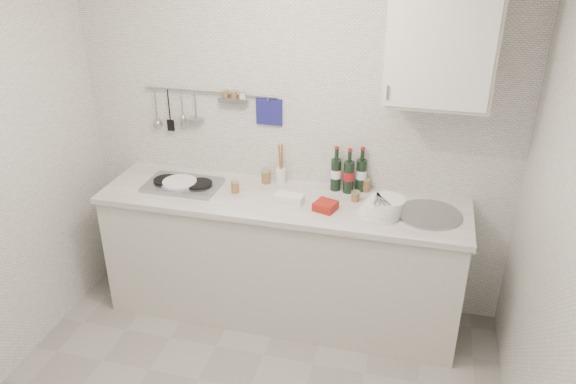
# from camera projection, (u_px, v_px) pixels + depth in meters

# --- Properties ---
(back_wall) EXTENTS (3.00, 0.02, 2.50)m
(back_wall) POSITION_uv_depth(u_px,v_px,m) (293.00, 136.00, 3.81)
(back_wall) COLOR silver
(back_wall) RESTS_ON floor
(wall_right) EXTENTS (0.02, 2.80, 2.50)m
(wall_right) POSITION_uv_depth(u_px,v_px,m) (570.00, 287.00, 2.26)
(wall_right) COLOR silver
(wall_right) RESTS_ON floor
(counter) EXTENTS (2.44, 0.64, 0.96)m
(counter) POSITION_uv_depth(u_px,v_px,m) (283.00, 260.00, 3.91)
(counter) COLOR beige
(counter) RESTS_ON floor
(wall_rail) EXTENTS (0.98, 0.09, 0.34)m
(wall_rail) POSITION_uv_depth(u_px,v_px,m) (207.00, 106.00, 3.84)
(wall_rail) COLOR #93969B
(wall_rail) RESTS_ON back_wall
(wall_cabinet) EXTENTS (0.60, 0.38, 0.70)m
(wall_cabinet) POSITION_uv_depth(u_px,v_px,m) (441.00, 43.00, 3.14)
(wall_cabinet) COLOR beige
(wall_cabinet) RESTS_ON back_wall
(plate_stack_hob) EXTENTS (0.26, 0.25, 0.05)m
(plate_stack_hob) POSITION_uv_depth(u_px,v_px,m) (178.00, 184.00, 3.83)
(plate_stack_hob) COLOR #4C55AE
(plate_stack_hob) RESTS_ON counter
(plate_stack_sink) EXTENTS (0.29, 0.27, 0.12)m
(plate_stack_sink) POSITION_uv_depth(u_px,v_px,m) (383.00, 207.00, 3.47)
(plate_stack_sink) COLOR white
(plate_stack_sink) RESTS_ON counter
(wine_bottles) EXTENTS (0.24, 0.12, 0.31)m
(wine_bottles) POSITION_uv_depth(u_px,v_px,m) (349.00, 170.00, 3.73)
(wine_bottles) COLOR black
(wine_bottles) RESTS_ON counter
(butter_dish) EXTENTS (0.19, 0.11, 0.06)m
(butter_dish) POSITION_uv_depth(u_px,v_px,m) (289.00, 198.00, 3.63)
(butter_dish) COLOR white
(butter_dish) RESTS_ON counter
(strawberry_punnet) EXTENTS (0.16, 0.16, 0.05)m
(strawberry_punnet) POSITION_uv_depth(u_px,v_px,m) (326.00, 206.00, 3.54)
(strawberry_punnet) COLOR #B32013
(strawberry_punnet) RESTS_ON counter
(utensil_crock) EXTENTS (0.07, 0.07, 0.29)m
(utensil_crock) POSITION_uv_depth(u_px,v_px,m) (281.00, 174.00, 3.88)
(utensil_crock) COLOR white
(utensil_crock) RESTS_ON counter
(jar_a) EXTENTS (0.07, 0.07, 0.09)m
(jar_a) POSITION_uv_depth(u_px,v_px,m) (266.00, 176.00, 3.89)
(jar_a) COLOR brown
(jar_a) RESTS_ON counter
(jar_b) EXTENTS (0.07, 0.07, 0.09)m
(jar_b) POSITION_uv_depth(u_px,v_px,m) (366.00, 185.00, 3.78)
(jar_b) COLOR brown
(jar_b) RESTS_ON counter
(jar_c) EXTENTS (0.06, 0.06, 0.07)m
(jar_c) POSITION_uv_depth(u_px,v_px,m) (355.00, 196.00, 3.65)
(jar_c) COLOR brown
(jar_c) RESTS_ON counter
(jar_d) EXTENTS (0.06, 0.06, 0.09)m
(jar_d) POSITION_uv_depth(u_px,v_px,m) (235.00, 187.00, 3.75)
(jar_d) COLOR brown
(jar_d) RESTS_ON counter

